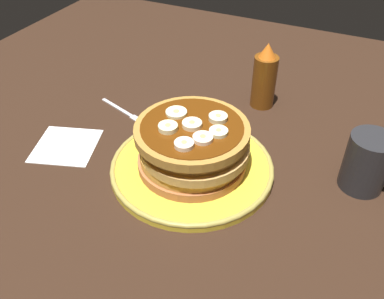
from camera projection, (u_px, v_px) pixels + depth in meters
The scene contains 14 objects.
ground_plane at pixel (192, 177), 72.23cm from camera, with size 140.00×140.00×3.00cm, color black.
plate at pixel (192, 167), 70.75cm from camera, with size 27.83×27.83×1.60cm.
pancake_stack at pixel (193, 146), 67.88cm from camera, with size 19.00×19.02×8.03cm.
banana_slice_0 at pixel (190, 126), 65.01cm from camera, with size 3.17×3.17×0.99cm.
banana_slice_1 at pixel (203, 138), 62.49cm from camera, with size 3.13×3.13×0.90cm.
banana_slice_2 at pixel (168, 128), 64.54cm from camera, with size 3.09×3.09×1.05cm.
banana_slice_3 at pixel (184, 144), 61.27cm from camera, with size 2.99×2.99×0.97cm.
banana_slice_4 at pixel (218, 118), 66.61cm from camera, with size 3.06×3.06×1.06cm.
banana_slice_5 at pixel (220, 130), 64.11cm from camera, with size 2.96×2.96×0.87cm.
banana_slice_6 at pixel (176, 113), 68.07cm from camera, with size 3.54×3.54×0.71cm.
coffee_mug at pixel (369, 162), 65.23cm from camera, with size 10.66×7.13×9.70cm.
napkin at pixel (66, 145), 76.44cm from camera, with size 11.00×11.00×0.30cm, color white.
fork at pixel (125, 112), 85.02cm from camera, with size 12.65×5.01×0.50cm.
syrup_bottle at pixel (264, 78), 83.73cm from camera, with size 4.88×4.88×13.82cm.
Camera 1 is at (22.69, -48.23, 47.48)cm, focal length 38.72 mm.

